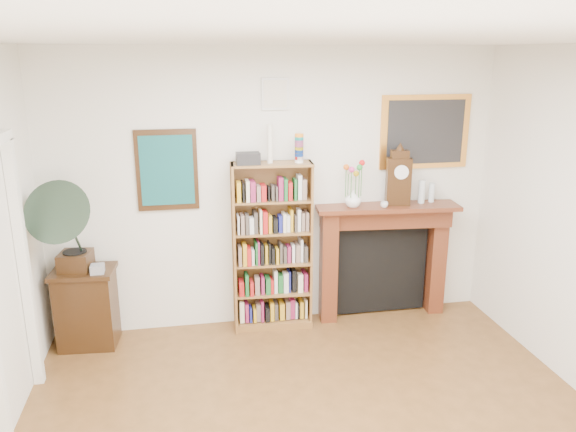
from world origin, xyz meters
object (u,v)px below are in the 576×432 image
at_px(cd_stack, 97,269).
at_px(flower_vase, 353,199).
at_px(bottle_left, 422,192).
at_px(fireplace, 383,250).
at_px(bottle_right, 432,192).
at_px(gramophone, 68,222).
at_px(side_cabinet, 87,307).
at_px(teacup, 384,205).
at_px(bookshelf, 273,238).
at_px(mantel_clock, 399,179).

distance_m(cd_stack, flower_vase, 2.54).
relative_size(flower_vase, bottle_left, 0.72).
bearing_deg(fireplace, bottle_right, 2.52).
relative_size(gramophone, flower_vase, 5.33).
bearing_deg(side_cabinet, cd_stack, -32.61).
bearing_deg(fireplace, teacup, -109.65).
height_order(side_cabinet, cd_stack, cd_stack).
height_order(fireplace, flower_vase, flower_vase).
bearing_deg(bottle_right, flower_vase, -176.88).
xyz_separation_m(bookshelf, teacup, (1.12, -0.09, 0.31)).
height_order(side_cabinet, teacup, teacup).
bearing_deg(bookshelf, side_cabinet, -173.84).
distance_m(cd_stack, bottle_right, 3.39).
distance_m(flower_vase, bottle_right, 0.86).
distance_m(side_cabinet, gramophone, 0.92).
height_order(mantel_clock, bottle_right, mantel_clock).
height_order(bookshelf, bottle_right, bookshelf).
bearing_deg(bottle_right, gramophone, -176.04).
xyz_separation_m(side_cabinet, flower_vase, (2.63, 0.05, 0.93)).
bearing_deg(teacup, side_cabinet, 179.44).
relative_size(fireplace, bottle_right, 7.44).
distance_m(cd_stack, teacup, 2.82).
relative_size(side_cabinet, bottle_left, 3.23).
bearing_deg(cd_stack, bottle_left, 3.41).
xyz_separation_m(bookshelf, bottle_right, (1.68, 0.04, 0.38)).
bearing_deg(mantel_clock, fireplace, 159.99).
height_order(cd_stack, mantel_clock, mantel_clock).
distance_m(gramophone, teacup, 2.99).
bearing_deg(teacup, gramophone, -177.77).
height_order(cd_stack, bottle_right, bottle_right).
xyz_separation_m(bookshelf, mantel_clock, (1.29, -0.01, 0.55)).
xyz_separation_m(fireplace, flower_vase, (-0.37, -0.07, 0.59)).
height_order(flower_vase, bottle_right, bottle_right).
relative_size(cd_stack, flower_vase, 0.70).
bearing_deg(teacup, bottle_right, 13.00).
relative_size(bottle_left, bottle_right, 1.20).
bearing_deg(flower_vase, bottle_right, 3.12).
relative_size(side_cabinet, fireplace, 0.52).
xyz_separation_m(mantel_clock, teacup, (-0.17, -0.09, -0.24)).
relative_size(bookshelf, teacup, 25.80).
relative_size(cd_stack, teacup, 1.57).
relative_size(flower_vase, teacup, 2.25).
xyz_separation_m(side_cabinet, bottle_right, (3.49, 0.10, 0.95)).
relative_size(bookshelf, mantel_clock, 3.52).
bearing_deg(flower_vase, side_cabinet, -178.83).
bearing_deg(cd_stack, mantel_clock, 3.32).
bearing_deg(flower_vase, bottle_left, 1.82).
bearing_deg(flower_vase, gramophone, -175.77).
xyz_separation_m(cd_stack, teacup, (2.78, 0.09, 0.45)).
xyz_separation_m(side_cabinet, gramophone, (-0.06, -0.15, 0.90)).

